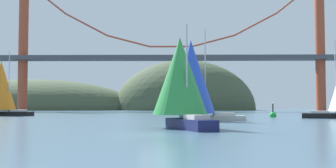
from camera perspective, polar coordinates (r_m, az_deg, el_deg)
The scene contains 8 objects.
ground_plane at distance 27.12m, azimuth -1.38°, elevation -7.06°, with size 360.00×360.00×0.00m, color #426075.
headland_left at distance 171.47m, azimuth -18.22°, elevation -3.42°, with size 84.38×44.00×24.11m, color #425138.
headland_center at distance 162.09m, azimuth 2.29°, elevation -3.60°, with size 55.46×44.00×39.14m, color #425138.
suspension_bridge at distance 123.04m, azimuth 0.39°, elevation 4.40°, with size 124.55×6.00×39.53m.
sailboat_orange_sail at distance 80.92m, azimuth -22.04°, elevation -0.33°, with size 9.90×6.73×11.75m.
sailboat_blue_spinnaker at distance 51.26m, azimuth 3.30°, elevation 0.84°, with size 9.69×6.11×11.44m.
sailboat_green_sail at distance 34.84m, azimuth 1.76°, elevation 0.72°, with size 6.01×8.36×8.56m.
channel_buoy at distance 68.28m, azimuth 14.31°, elevation -4.15°, with size 1.10×1.10×2.64m.
Camera 1 is at (1.07, -27.03, 1.96)m, focal length 44.09 mm.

